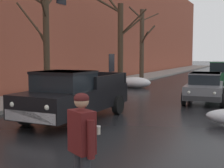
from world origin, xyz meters
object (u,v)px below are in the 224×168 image
(bare_tree_far_down_block, at_px, (142,44))
(pedestrian_with_coffee, at_px, (82,141))
(pickup_truck_black_approaching_near_lane, at_px, (74,95))
(bare_tree_mid_block, at_px, (120,41))
(bare_tree_second_along_sidewalk, at_px, (45,41))
(sedan_grey_parked_kerbside_close, at_px, (205,87))
(suv_green_parked_kerbside_mid, at_px, (223,74))

(bare_tree_far_down_block, xyz_separation_m, pedestrian_with_coffee, (6.52, -19.98, -2.10))
(pickup_truck_black_approaching_near_lane, bearing_deg, bare_tree_mid_block, 105.90)
(bare_tree_mid_block, relative_size, bare_tree_far_down_block, 1.16)
(bare_tree_second_along_sidewalk, distance_m, sedan_grey_parked_kerbside_close, 7.90)
(suv_green_parked_kerbside_mid, bearing_deg, bare_tree_mid_block, -157.14)
(bare_tree_mid_block, xyz_separation_m, pickup_truck_black_approaching_near_lane, (2.99, -10.51, -2.37))
(pedestrian_with_coffee, bearing_deg, suv_green_parked_kerbside_mid, 90.23)
(bare_tree_far_down_block, bearing_deg, suv_green_parked_kerbside_mid, -12.49)
(sedan_grey_parked_kerbside_close, xyz_separation_m, suv_green_parked_kerbside_mid, (0.03, 7.03, 0.24))
(pickup_truck_black_approaching_near_lane, distance_m, pedestrian_with_coffee, 6.40)
(bare_tree_far_down_block, bearing_deg, pedestrian_with_coffee, -71.93)
(sedan_grey_parked_kerbside_close, height_order, pedestrian_with_coffee, pedestrian_with_coffee)
(bare_tree_mid_block, distance_m, sedan_grey_parked_kerbside_close, 8.16)
(sedan_grey_parked_kerbside_close, bearing_deg, bare_tree_second_along_sidewalk, -148.94)
(bare_tree_second_along_sidewalk, height_order, pedestrian_with_coffee, bare_tree_second_along_sidewalk)
(bare_tree_far_down_block, xyz_separation_m, sedan_grey_parked_kerbside_close, (6.41, -8.46, -2.38))
(bare_tree_mid_block, height_order, sedan_grey_parked_kerbside_close, bare_tree_mid_block)
(pedestrian_with_coffee, bearing_deg, bare_tree_mid_block, 112.58)
(bare_tree_second_along_sidewalk, bearing_deg, bare_tree_far_down_block, 89.57)
(bare_tree_second_along_sidewalk, relative_size, pickup_truck_black_approaching_near_lane, 1.12)
(pickup_truck_black_approaching_near_lane, distance_m, sedan_grey_parked_kerbside_close, 7.12)
(bare_tree_second_along_sidewalk, relative_size, bare_tree_far_down_block, 0.95)
(pickup_truck_black_approaching_near_lane, xyz_separation_m, sedan_grey_parked_kerbside_close, (3.48, 6.22, -0.13))
(bare_tree_second_along_sidewalk, bearing_deg, suv_green_parked_kerbside_mid, 59.15)
(bare_tree_second_along_sidewalk, distance_m, suv_green_parked_kerbside_mid, 12.90)
(pedestrian_with_coffee, bearing_deg, bare_tree_far_down_block, 108.07)
(sedan_grey_parked_kerbside_close, height_order, suv_green_parked_kerbside_mid, suv_green_parked_kerbside_mid)
(bare_tree_far_down_block, relative_size, pickup_truck_black_approaching_near_lane, 1.17)
(bare_tree_second_along_sidewalk, xyz_separation_m, sedan_grey_parked_kerbside_close, (6.51, 3.92, -2.16))
(bare_tree_far_down_block, bearing_deg, bare_tree_mid_block, -90.76)
(bare_tree_second_along_sidewalk, xyz_separation_m, bare_tree_far_down_block, (0.09, 12.38, 0.22))
(bare_tree_mid_block, height_order, suv_green_parked_kerbside_mid, bare_tree_mid_block)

